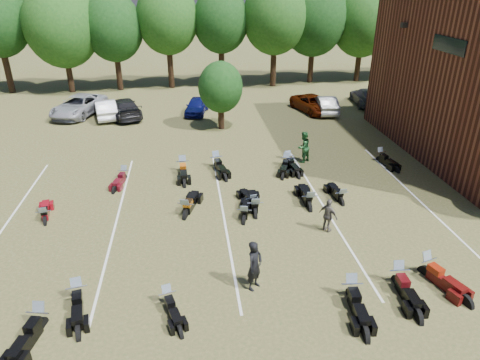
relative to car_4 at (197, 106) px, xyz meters
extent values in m
plane|color=brown|center=(3.67, -19.52, -0.65)|extent=(160.00, 160.00, 0.00)
imported|color=silver|center=(-7.25, -0.15, 0.07)|extent=(2.53, 4.64, 1.45)
imported|color=gray|center=(-9.49, 0.77, 0.14)|extent=(4.33, 6.23, 1.58)
imported|color=black|center=(-5.81, -0.15, 0.09)|extent=(3.61, 5.53, 1.49)
imported|color=#0B1050|center=(0.00, 0.00, 0.00)|extent=(2.34, 4.07, 1.30)
imported|color=#B2B3AE|center=(10.60, -0.99, 0.05)|extent=(1.89, 4.37, 1.40)
imported|color=#551704|center=(9.66, -0.63, 0.01)|extent=(3.41, 5.19, 1.32)
imported|color=#3F3E43|center=(14.87, 0.87, 0.07)|extent=(2.60, 5.15, 1.44)
imported|color=black|center=(1.32, -22.14, 0.33)|extent=(0.83, 0.84, 1.96)
imported|color=#25632E|center=(6.07, -10.94, 0.31)|extent=(1.18, 1.13, 1.92)
imported|color=#58524C|center=(5.13, -18.75, 0.14)|extent=(0.87, 0.97, 1.58)
cube|color=black|center=(13.02, -7.52, 6.85)|extent=(0.30, 0.40, 0.30)
cube|color=black|center=(13.14, -12.52, 6.35)|extent=(0.06, 3.00, 0.80)
cylinder|color=black|center=(-17.33, 9.48, 1.39)|extent=(0.58, 0.58, 4.08)
ellipsoid|color=#1E4C19|center=(-17.33, 9.48, 5.68)|extent=(6.00, 6.00, 6.90)
cylinder|color=black|center=(-12.33, 9.48, 1.39)|extent=(0.58, 0.58, 4.08)
ellipsoid|color=#1E4C19|center=(-12.33, 9.48, 5.68)|extent=(6.00, 6.00, 6.90)
cylinder|color=black|center=(-7.33, 9.48, 1.39)|extent=(0.57, 0.58, 4.08)
ellipsoid|color=#1E4C19|center=(-7.33, 9.48, 5.68)|extent=(6.00, 6.00, 6.90)
cylinder|color=black|center=(-2.33, 9.48, 1.39)|extent=(0.57, 0.58, 4.08)
ellipsoid|color=#1E4C19|center=(-2.33, 9.48, 5.68)|extent=(6.00, 6.00, 6.90)
cylinder|color=black|center=(2.67, 9.48, 1.39)|extent=(0.58, 0.58, 4.08)
ellipsoid|color=#1E4C19|center=(2.67, 9.48, 5.68)|extent=(6.00, 6.00, 6.90)
cylinder|color=black|center=(7.67, 9.48, 1.39)|extent=(0.57, 0.58, 4.08)
ellipsoid|color=#1E4C19|center=(7.67, 9.48, 5.68)|extent=(6.00, 6.00, 6.90)
cylinder|color=black|center=(12.67, 9.48, 1.39)|extent=(0.57, 0.58, 4.08)
ellipsoid|color=#1E4C19|center=(12.67, 9.48, 5.68)|extent=(6.00, 6.00, 6.90)
cylinder|color=black|center=(17.67, 9.48, 1.39)|extent=(0.57, 0.58, 4.08)
ellipsoid|color=#1E4C19|center=(17.67, 9.48, 5.68)|extent=(6.00, 6.00, 6.90)
cylinder|color=black|center=(22.67, 9.48, 1.39)|extent=(0.58, 0.58, 4.08)
ellipsoid|color=#1E4C19|center=(22.67, 9.48, 5.68)|extent=(6.00, 6.00, 6.90)
cylinder|color=black|center=(27.67, 9.48, 1.39)|extent=(0.58, 0.58, 4.08)
ellipsoid|color=#1E4C19|center=(27.67, 9.48, 5.68)|extent=(6.00, 6.00, 6.90)
cylinder|color=black|center=(1.67, -4.02, 0.30)|extent=(0.24, 0.24, 1.90)
sphere|color=#1E4C19|center=(1.67, -4.02, 2.45)|extent=(3.20, 3.20, 3.20)
cube|color=silver|center=(-9.33, -16.52, -0.65)|extent=(0.10, 14.00, 0.01)
cube|color=silver|center=(-4.33, -16.52, -0.65)|extent=(0.10, 14.00, 0.01)
cube|color=silver|center=(0.67, -16.52, -0.65)|extent=(0.10, 14.00, 0.01)
cube|color=silver|center=(5.67, -16.52, -0.65)|extent=(0.10, 14.00, 0.01)
cube|color=silver|center=(10.67, -16.52, -0.65)|extent=(0.10, 14.00, 0.01)
camera|label=1|loc=(-0.76, -34.40, 9.68)|focal=32.00mm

